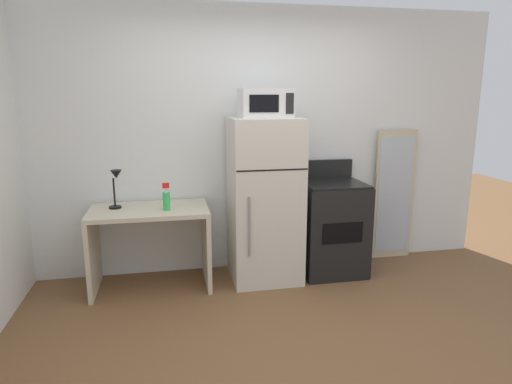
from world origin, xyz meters
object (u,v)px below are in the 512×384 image
oven_range (331,227)px  desk_lamp (116,182)px  microwave (265,103)px  leaning_mirror (394,195)px  refrigerator (265,200)px  desk (150,233)px  spray_bottle (166,199)px

oven_range → desk_lamp: bearing=178.9°
microwave → leaning_mirror: microwave is taller
refrigerator → microwave: microwave is taller
desk → refrigerator: size_ratio=0.68×
desk → microwave: microwave is taller
spray_bottle → oven_range: (1.60, 0.11, -0.38)m
desk_lamp → oven_range: size_ratio=0.32×
desk → refrigerator: refrigerator is taller
desk_lamp → microwave: 1.52m
refrigerator → microwave: size_ratio=3.38×
spray_bottle → microwave: size_ratio=0.54×
refrigerator → microwave: bearing=-89.7°
desk → spray_bottle: size_ratio=4.27×
desk → microwave: size_ratio=2.31×
leaning_mirror → spray_bottle: bearing=-171.4°
spray_bottle → leaning_mirror: 2.44m
desk → microwave: bearing=-1.3°
leaning_mirror → oven_range: bearing=-162.5°
leaning_mirror → refrigerator: bearing=-169.7°
spray_bottle → refrigerator: (0.91, 0.09, -0.07)m
microwave → desk: bearing=178.7°
refrigerator → desk_lamp: bearing=177.7°
desk → desk_lamp: (-0.28, 0.05, 0.47)m
leaning_mirror → desk_lamp: bearing=-175.6°
microwave → oven_range: size_ratio=0.42×
desk_lamp → leaning_mirror: leaning_mirror is taller
spray_bottle → refrigerator: size_ratio=0.16×
leaning_mirror → microwave: bearing=-168.9°
desk → leaning_mirror: size_ratio=0.76×
spray_bottle → desk_lamp: bearing=161.3°
desk → desk_lamp: desk_lamp is taller
oven_range → spray_bottle: bearing=-176.1°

